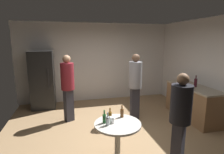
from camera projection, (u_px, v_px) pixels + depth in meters
ground_plane at (115, 136)px, 4.20m from camera, size 5.20×5.20×0.10m
wall_back at (96, 62)px, 6.43m from camera, size 5.32×0.06×2.70m
wall_side_right at (217, 71)px, 4.55m from camera, size 0.06×5.20×2.70m
refrigerator at (43, 80)px, 5.69m from camera, size 0.70×0.68×1.80m
kitchen_counter at (192, 102)px, 4.99m from camera, size 0.64×1.71×0.90m
kettle at (183, 81)px, 5.26m from camera, size 0.24×0.17×0.18m
wine_bottle_on_counter at (196, 83)px, 4.81m from camera, size 0.08×0.08×0.31m
foreground_table at (118, 129)px, 3.11m from camera, size 0.80×0.80×0.73m
beer_bottle_amber at (110, 116)px, 3.18m from camera, size 0.06×0.06×0.23m
beer_bottle_brown at (122, 113)px, 3.32m from camera, size 0.06×0.06×0.23m
beer_bottle_green at (104, 118)px, 3.08m from camera, size 0.06×0.06×0.23m
beer_bottle_clear at (108, 121)px, 2.99m from camera, size 0.06×0.06×0.23m
plastic_cup_white at (112, 120)px, 3.08m from camera, size 0.08×0.08×0.11m
person_in_maroon_shirt at (68, 83)px, 4.69m from camera, size 0.46×0.46×1.75m
person_in_black_shirt at (180, 114)px, 2.96m from camera, size 0.48×0.48×1.61m
person_in_gray_shirt at (135, 82)px, 4.81m from camera, size 0.36×0.36×1.77m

